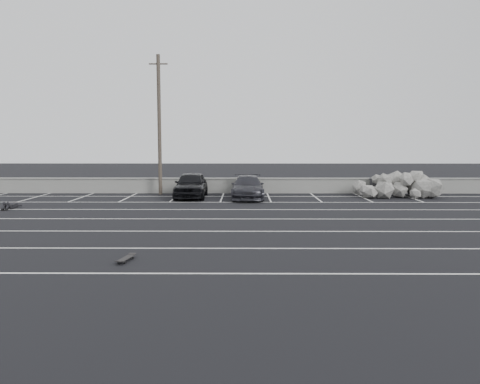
{
  "coord_description": "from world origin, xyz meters",
  "views": [
    {
      "loc": [
        2.36,
        -18.23,
        3.51
      ],
      "look_at": [
        2.19,
        5.34,
        1.0
      ],
      "focal_mm": 35.0,
      "sensor_mm": 36.0,
      "label": 1
    }
  ],
  "objects_px": {
    "riprap_pile": "(407,188)",
    "skateboard": "(126,259)",
    "trash_bin": "(374,186)",
    "car_right": "(248,187)",
    "person": "(12,204)",
    "car_left": "(191,185)",
    "utility_pole": "(159,125)"
  },
  "relations": [
    {
      "from": "car_left",
      "to": "person",
      "type": "relative_size",
      "value": 2.22
    },
    {
      "from": "trash_bin",
      "to": "person",
      "type": "height_order",
      "value": "trash_bin"
    },
    {
      "from": "car_right",
      "to": "person",
      "type": "distance_m",
      "value": 13.45
    },
    {
      "from": "trash_bin",
      "to": "skateboard",
      "type": "bearing_deg",
      "value": -124.35
    },
    {
      "from": "riprap_pile",
      "to": "skateboard",
      "type": "distance_m",
      "value": 21.63
    },
    {
      "from": "trash_bin",
      "to": "riprap_pile",
      "type": "distance_m",
      "value": 2.36
    },
    {
      "from": "car_right",
      "to": "skateboard",
      "type": "distance_m",
      "value": 16.08
    },
    {
      "from": "trash_bin",
      "to": "utility_pole",
      "type": "bearing_deg",
      "value": -179.1
    },
    {
      "from": "person",
      "to": "car_left",
      "type": "bearing_deg",
      "value": 22.43
    },
    {
      "from": "utility_pole",
      "to": "trash_bin",
      "type": "height_order",
      "value": "utility_pole"
    },
    {
      "from": "skateboard",
      "to": "car_left",
      "type": "bearing_deg",
      "value": 100.08
    },
    {
      "from": "car_left",
      "to": "riprap_pile",
      "type": "bearing_deg",
      "value": 0.92
    },
    {
      "from": "riprap_pile",
      "to": "skateboard",
      "type": "relative_size",
      "value": 6.06
    },
    {
      "from": "car_left",
      "to": "person",
      "type": "distance_m",
      "value": 10.33
    },
    {
      "from": "person",
      "to": "skateboard",
      "type": "height_order",
      "value": "person"
    },
    {
      "from": "person",
      "to": "skateboard",
      "type": "xyz_separation_m",
      "value": [
        8.96,
        -11.27,
        -0.13
      ]
    },
    {
      "from": "car_left",
      "to": "person",
      "type": "bearing_deg",
      "value": -152.72
    },
    {
      "from": "car_right",
      "to": "trash_bin",
      "type": "height_order",
      "value": "car_right"
    },
    {
      "from": "car_left",
      "to": "utility_pole",
      "type": "xyz_separation_m",
      "value": [
        -2.28,
        1.82,
        3.88
      ]
    },
    {
      "from": "person",
      "to": "skateboard",
      "type": "relative_size",
      "value": 2.46
    },
    {
      "from": "utility_pole",
      "to": "riprap_pile",
      "type": "distance_m",
      "value": 16.75
    },
    {
      "from": "car_right",
      "to": "trash_bin",
      "type": "xyz_separation_m",
      "value": [
        8.63,
        2.51,
        -0.16
      ]
    },
    {
      "from": "utility_pole",
      "to": "person",
      "type": "height_order",
      "value": "utility_pole"
    },
    {
      "from": "car_left",
      "to": "car_right",
      "type": "relative_size",
      "value": 0.98
    },
    {
      "from": "skateboard",
      "to": "trash_bin",
      "type": "bearing_deg",
      "value": 66.29
    },
    {
      "from": "car_left",
      "to": "person",
      "type": "xyz_separation_m",
      "value": [
        -9.12,
        -4.82,
        -0.61
      ]
    },
    {
      "from": "car_left",
      "to": "skateboard",
      "type": "bearing_deg",
      "value": -91.13
    },
    {
      "from": "utility_pole",
      "to": "person",
      "type": "xyz_separation_m",
      "value": [
        -6.83,
        -6.63,
        -4.48
      ]
    },
    {
      "from": "car_right",
      "to": "person",
      "type": "xyz_separation_m",
      "value": [
        -12.72,
        -4.35,
        -0.5
      ]
    },
    {
      "from": "trash_bin",
      "to": "car_left",
      "type": "bearing_deg",
      "value": -170.51
    },
    {
      "from": "trash_bin",
      "to": "riprap_pile",
      "type": "relative_size",
      "value": 0.2
    },
    {
      "from": "skateboard",
      "to": "car_right",
      "type": "bearing_deg",
      "value": 87.12
    }
  ]
}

